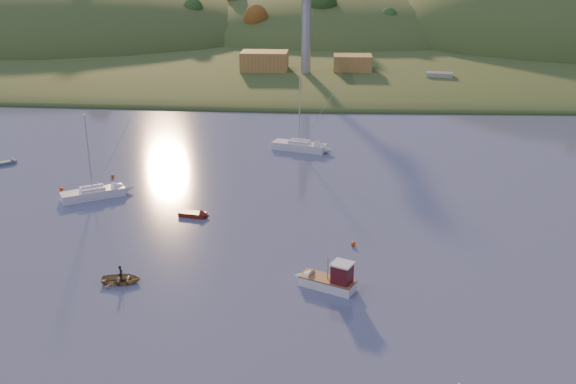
# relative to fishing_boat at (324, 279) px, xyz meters

# --- Properties ---
(far_shore) EXTENTS (620.00, 220.00, 1.50)m
(far_shore) POSITION_rel_fishing_boat_xyz_m (-7.58, 208.71, -0.84)
(far_shore) COLOR #2D471C
(far_shore) RESTS_ON ground
(shore_slope) EXTENTS (640.00, 150.00, 7.00)m
(shore_slope) POSITION_rel_fishing_boat_xyz_m (-7.58, 143.71, -0.84)
(shore_slope) COLOR #2D471C
(shore_slope) RESTS_ON ground
(hill_left) EXTENTS (170.00, 140.00, 44.00)m
(hill_left) POSITION_rel_fishing_boat_xyz_m (-97.58, 178.71, -0.84)
(hill_left) COLOR #2D471C
(hill_left) RESTS_ON ground
(hill_center) EXTENTS (140.00, 120.00, 36.00)m
(hill_center) POSITION_rel_fishing_boat_xyz_m (2.42, 188.71, -0.84)
(hill_center) COLOR #2D471C
(hill_center) RESTS_ON ground
(hillside_trees) EXTENTS (280.00, 50.00, 32.00)m
(hillside_trees) POSITION_rel_fishing_boat_xyz_m (-7.58, 163.71, -0.84)
(hillside_trees) COLOR #19461A
(hillside_trees) RESTS_ON ground
(wharf) EXTENTS (42.00, 16.00, 2.40)m
(wharf) POSITION_rel_fishing_boat_xyz_m (-2.58, 100.71, 0.36)
(wharf) COLOR slate
(wharf) RESTS_ON ground
(shed_west) EXTENTS (11.00, 8.00, 4.80)m
(shed_west) POSITION_rel_fishing_boat_xyz_m (-15.58, 101.71, 3.96)
(shed_west) COLOR #A98338
(shed_west) RESTS_ON wharf
(shed_east) EXTENTS (9.00, 7.00, 4.00)m
(shed_east) POSITION_rel_fishing_boat_xyz_m (5.42, 102.71, 3.56)
(shed_east) COLOR #A98338
(shed_east) RESTS_ON wharf
(dock_crane) EXTENTS (3.20, 28.00, 20.30)m
(dock_crane) POSITION_rel_fishing_boat_xyz_m (-5.58, 97.10, 16.34)
(dock_crane) COLOR #B7B7BC
(dock_crane) RESTS_ON wharf
(fishing_boat) EXTENTS (6.17, 4.22, 3.80)m
(fishing_boat) POSITION_rel_fishing_boat_xyz_m (0.00, 0.00, 0.00)
(fishing_boat) COLOR white
(fishing_boat) RESTS_ON ground
(sailboat_near) EXTENTS (7.73, 5.94, 10.62)m
(sailboat_near) POSITION_rel_fishing_boat_xyz_m (-29.04, 21.16, -0.14)
(sailboat_near) COLOR white
(sailboat_near) RESTS_ON ground
(sailboat_far) EXTENTS (8.78, 5.03, 11.67)m
(sailboat_far) POSITION_rel_fishing_boat_xyz_m (-4.38, 43.90, -0.09)
(sailboat_far) COLOR silver
(sailboat_far) RESTS_ON ground
(canoe) EXTENTS (3.86, 2.93, 0.75)m
(canoe) POSITION_rel_fishing_boat_xyz_m (-18.65, -0.38, -0.46)
(canoe) COLOR #8E7D4E
(canoe) RESTS_ON ground
(paddler) EXTENTS (0.40, 0.57, 1.46)m
(paddler) POSITION_rel_fishing_boat_xyz_m (-18.65, -0.38, -0.11)
(paddler) COLOR black
(paddler) RESTS_ON ground
(red_tender) EXTENTS (3.84, 1.94, 1.25)m
(red_tender) POSITION_rel_fishing_boat_xyz_m (-14.68, 15.79, -0.58)
(red_tender) COLOR #5B180D
(red_tender) RESTS_ON ground
(grey_dinghy) EXTENTS (2.94, 2.69, 1.09)m
(grey_dinghy) POSITION_rel_fishing_boat_xyz_m (-46.08, 34.19, -0.62)
(grey_dinghy) COLOR slate
(grey_dinghy) RESTS_ON ground
(work_vessel) EXTENTS (14.50, 7.24, 3.56)m
(work_vessel) POSITION_rel_fishing_boat_xyz_m (25.06, 96.36, 0.43)
(work_vessel) COLOR #4F5B68
(work_vessel) RESTS_ON ground
(buoy_1) EXTENTS (0.50, 0.50, 0.50)m
(buoy_1) POSITION_rel_fishing_boat_xyz_m (2.96, 9.06, -0.59)
(buoy_1) COLOR #EC400C
(buoy_1) RESTS_ON ground
(buoy_2) EXTENTS (0.50, 0.50, 0.50)m
(buoy_2) POSITION_rel_fishing_boat_xyz_m (-34.02, 23.39, -0.59)
(buoy_2) COLOR #EC400C
(buoy_2) RESTS_ON ground
(buoy_3) EXTENTS (0.50, 0.50, 0.50)m
(buoy_3) POSITION_rel_fishing_boat_xyz_m (-29.15, 28.93, -0.59)
(buoy_3) COLOR #EC400C
(buoy_3) RESTS_ON ground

